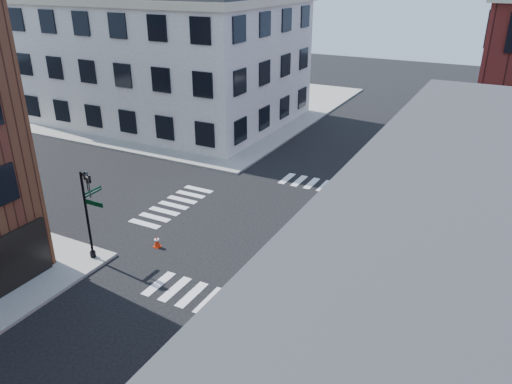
% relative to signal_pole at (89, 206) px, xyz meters
% --- Properties ---
extents(ground, '(120.00, 120.00, 0.00)m').
position_rel_signal_pole_xyz_m(ground, '(6.72, 6.68, -2.86)').
color(ground, black).
rests_on(ground, ground).
extents(sidewalk_nw, '(30.00, 30.00, 0.15)m').
position_rel_signal_pole_xyz_m(sidewalk_nw, '(-14.28, 27.68, -2.78)').
color(sidewalk_nw, gray).
rests_on(sidewalk_nw, ground).
extents(building_nw, '(22.00, 16.00, 11.00)m').
position_rel_signal_pole_xyz_m(building_nw, '(-12.28, 22.68, 2.64)').
color(building_nw, beige).
rests_on(building_nw, ground).
extents(tree_near, '(2.69, 2.69, 4.49)m').
position_rel_signal_pole_xyz_m(tree_near, '(14.28, 16.65, 0.30)').
color(tree_near, black).
rests_on(tree_near, ground).
extents(tree_far, '(2.43, 2.43, 4.07)m').
position_rel_signal_pole_xyz_m(tree_far, '(14.28, 22.65, 0.02)').
color(tree_far, black).
rests_on(tree_far, ground).
extents(signal_pole, '(1.29, 1.24, 4.60)m').
position_rel_signal_pole_xyz_m(signal_pole, '(0.00, 0.00, 0.00)').
color(signal_pole, black).
rests_on(signal_pole, ground).
extents(box_truck, '(7.54, 2.62, 3.36)m').
position_rel_signal_pole_xyz_m(box_truck, '(15.42, 2.72, -1.11)').
color(box_truck, white).
rests_on(box_truck, ground).
extents(traffic_cone, '(0.38, 0.38, 0.64)m').
position_rel_signal_pole_xyz_m(traffic_cone, '(1.92, 2.29, -2.55)').
color(traffic_cone, red).
rests_on(traffic_cone, ground).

